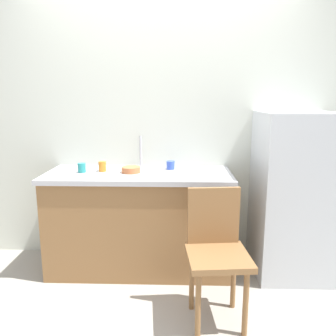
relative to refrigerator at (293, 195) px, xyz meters
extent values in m
plane|color=#9E998E|center=(-1.13, -0.63, -0.69)|extent=(8.00, 8.00, 0.00)
cube|color=silver|center=(-1.13, 0.37, 0.63)|extent=(4.80, 0.10, 2.64)
cube|color=olive|center=(-1.31, 0.02, -0.27)|extent=(1.53, 0.60, 0.83)
cube|color=#B7B7BC|center=(-1.31, 0.02, 0.16)|extent=(1.57, 0.64, 0.04)
cylinder|color=#B7B7BC|center=(-1.32, 0.27, 0.32)|extent=(0.02, 0.02, 0.28)
cube|color=silver|center=(0.00, 0.00, 0.00)|extent=(0.61, 0.63, 1.38)
cylinder|color=olive|center=(-0.84, -0.89, -0.46)|extent=(0.04, 0.04, 0.45)
cylinder|color=olive|center=(-0.54, -0.86, -0.46)|extent=(0.04, 0.04, 0.45)
cylinder|color=olive|center=(-0.87, -0.59, -0.46)|extent=(0.04, 0.04, 0.45)
cylinder|color=olive|center=(-0.57, -0.56, -0.46)|extent=(0.04, 0.04, 0.45)
cube|color=olive|center=(-0.71, -0.72, -0.22)|extent=(0.44, 0.44, 0.04)
cube|color=olive|center=(-0.73, -0.54, 0.00)|extent=(0.36, 0.06, 0.40)
cylinder|color=#C67042|center=(-1.37, 0.01, 0.20)|extent=(0.16, 0.16, 0.05)
cylinder|color=blue|center=(-1.04, 0.15, 0.22)|extent=(0.07, 0.07, 0.07)
cylinder|color=teal|center=(-1.79, 0.01, 0.22)|extent=(0.07, 0.07, 0.08)
cylinder|color=orange|center=(-1.62, 0.05, 0.22)|extent=(0.06, 0.06, 0.09)
camera|label=1|loc=(-0.97, -2.77, 0.80)|focal=36.17mm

